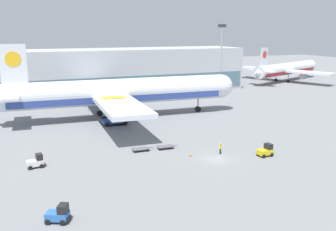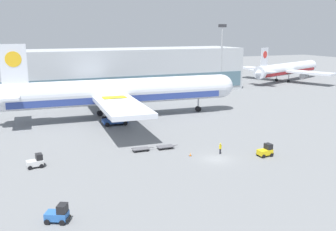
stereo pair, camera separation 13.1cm
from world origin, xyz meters
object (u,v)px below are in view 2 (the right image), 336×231
baggage_dolly_second (165,147)px  airplane_main (116,93)px  airplane_distant (286,69)px  baggage_tug_mid (36,162)px  baggage_tug_far (266,151)px  scissor_lift_loader (115,114)px  baggage_dolly_lead (141,149)px  traffic_cone_near (190,154)px  light_mast (222,52)px  baggage_tug_foreground (58,214)px  ground_crew_near (220,148)px

baggage_dolly_second → airplane_main: bearing=95.9°
airplane_distant → baggage_tug_mid: 116.61m
baggage_tug_far → scissor_lift_loader: bearing=116.8°
airplane_main → baggage_dolly_lead: (-2.80, -25.40, -5.45)m
scissor_lift_loader → baggage_tug_mid: 27.01m
airplane_distant → traffic_cone_near: 100.69m
traffic_cone_near → scissor_lift_loader: bearing=103.1°
baggage_dolly_lead → traffic_cone_near: (6.53, -5.46, -0.11)m
baggage_dolly_second → traffic_cone_near: (2.25, -5.04, -0.11)m
scissor_lift_loader → traffic_cone_near: 25.60m
light_mast → scissor_lift_loader: 55.95m
light_mast → baggage_tug_far: size_ratio=8.59×
light_mast → baggage_tug_foreground: bearing=-131.1°
baggage_tug_mid → traffic_cone_near: (23.16, -4.24, -0.60)m
baggage_tug_mid → baggage_tug_foreground: bearing=-92.8°
baggage_tug_foreground → ground_crew_near: baggage_tug_foreground is taller
airplane_main → light_mast: bearing=34.1°
baggage_dolly_lead → baggage_tug_foreground: bearing=-126.5°
ground_crew_near → airplane_main: bearing=-99.3°
baggage_dolly_lead → baggage_dolly_second: 4.30m
baggage_tug_mid → baggage_tug_far: bearing=-20.7°
airplane_main → baggage_dolly_second: 26.42m
light_mast → ground_crew_near: 68.02m
ground_crew_near → traffic_cone_near: size_ratio=3.21×
traffic_cone_near → baggage_tug_foreground: bearing=-148.3°
light_mast → ground_crew_near: (-34.21, -57.64, -11.56)m
baggage_tug_far → baggage_dolly_lead: (-17.65, 10.17, -0.49)m
baggage_dolly_second → traffic_cone_near: bearing=-63.3°
airplane_distant → ground_crew_near: airplane_distant is taller
ground_crew_near → traffic_cone_near: (-4.91, 1.03, -0.82)m
airplane_distant → baggage_tug_mid: size_ratio=17.10×
baggage_tug_foreground → baggage_tug_mid: bearing=120.9°
baggage_tug_mid → baggage_dolly_second: size_ratio=0.69×
scissor_lift_loader → baggage_tug_far: bearing=-57.2°
baggage_tug_far → baggage_dolly_lead: 20.38m
light_mast → airplane_main: light_mast is taller
scissor_lift_loader → baggage_tug_mid: (-17.39, -20.63, -1.36)m
airplane_main → baggage_tug_foreground: airplane_main is taller
light_mast → baggage_tug_mid: bearing=-139.9°
light_mast → baggage_tug_far: bearing=-114.5°
airplane_main → baggage_tug_far: size_ratio=23.01×
baggage_tug_foreground → baggage_tug_mid: 17.95m
baggage_tug_foreground → light_mast: bearing=76.6°
baggage_dolly_lead → ground_crew_near: 13.17m
airplane_main → baggage_tug_foreground: bearing=-109.3°
baggage_tug_foreground → baggage_tug_mid: (-1.03, 17.92, 0.00)m
airplane_distant → scissor_lift_loader: size_ratio=7.40×
baggage_tug_foreground → baggage_dolly_lead: bearing=78.5°
scissor_lift_loader → baggage_tug_mid: scissor_lift_loader is taller
airplane_distant → baggage_tug_foreground: bearing=-162.3°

